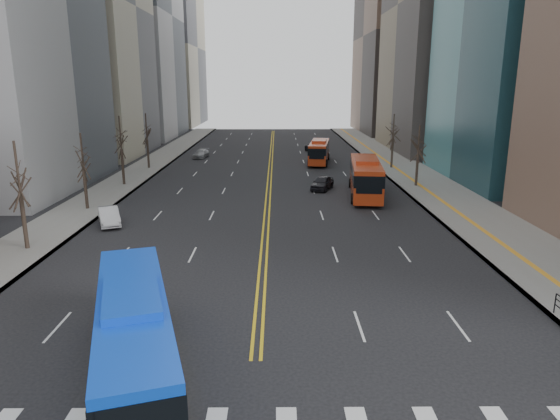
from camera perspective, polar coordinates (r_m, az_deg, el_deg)
name	(u,v)px	position (r m, az deg, el deg)	size (l,w,h in m)	color
sidewalk_right	(417,178)	(61.41, 15.39, 3.60)	(7.00, 130.00, 0.15)	gray
sidewalk_left	(130,178)	(61.61, -16.76, 3.53)	(5.00, 130.00, 0.15)	gray
centerline	(271,165)	(68.98, -1.09, 5.18)	(0.55, 100.00, 0.01)	gold
street_trees	(193,149)	(48.71, -9.95, 6.93)	(35.20, 47.20, 7.60)	#2B221A
blue_bus	(134,332)	(20.12, -16.34, -13.27)	(5.96, 12.24, 3.50)	blue
red_bus_near	(365,175)	(50.36, 9.75, 3.95)	(4.10, 12.06, 3.73)	#A63011
red_bus_far	(319,150)	(70.52, 4.50, 6.84)	(3.84, 10.53, 3.29)	#A63011
car_white	(109,216)	(41.90, -18.96, -0.66)	(1.47, 4.22, 1.39)	silver
car_dark_mid	(322,183)	(52.94, 4.85, 3.11)	(1.69, 4.21, 1.43)	black
car_silver	(201,154)	(76.52, -9.01, 6.39)	(1.77, 4.34, 1.26)	#929397
car_dark_far	(314,148)	(81.94, 3.96, 7.07)	(2.22, 4.81, 1.34)	black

